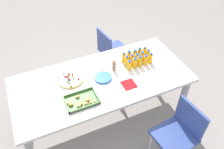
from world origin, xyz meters
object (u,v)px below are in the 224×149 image
juice_bottle_11 (146,60)px  juice_bottle_14 (129,65)px  juice_bottle_2 (135,55)px  juice_bottle_8 (132,59)px  juice_bottle_3 (129,56)px  party_table (102,82)px  juice_bottle_4 (124,58)px  juice_bottle_12 (140,61)px  cardboard_tube (114,65)px  juice_bottle_10 (150,58)px  napkin_stack (129,84)px  juice_bottle_6 (142,56)px  juice_bottle_9 (127,61)px  chair_far_left (180,131)px  juice_bottle_5 (148,55)px  plate_stack (103,77)px  chair_near_left (111,49)px  juice_bottle_1 (139,53)px  juice_bottle_13 (135,63)px  juice_bottle_7 (137,58)px  fruit_pizza (71,79)px  snack_tray (81,101)px  juice_bottle_0 (145,52)px

juice_bottle_11 → juice_bottle_14: size_ratio=1.02×
juice_bottle_2 → juice_bottle_8: (0.08, 0.07, 0.00)m
juice_bottle_2 → juice_bottle_3: size_ratio=0.97×
party_table → juice_bottle_3: 0.50m
party_table → juice_bottle_4: 0.43m
juice_bottle_12 → cardboard_tube: bearing=-9.8°
juice_bottle_10 → napkin_stack: size_ratio=0.98×
juice_bottle_6 → juice_bottle_8: (0.14, 0.00, 0.00)m
juice_bottle_9 → juice_bottle_10: bearing=165.2°
juice_bottle_12 → juice_bottle_10: bearing=177.6°
chair_far_left → party_table: bearing=25.7°
juice_bottle_3 → juice_bottle_5: 0.24m
juice_bottle_4 → plate_stack: (0.36, 0.17, -0.06)m
chair_near_left → juice_bottle_5: size_ratio=5.54×
juice_bottle_8 → juice_bottle_10: 0.23m
juice_bottle_9 → juice_bottle_11: 0.24m
juice_bottle_1 → juice_bottle_14: 0.27m
juice_bottle_4 → juice_bottle_13: juice_bottle_13 is taller
juice_bottle_5 → juice_bottle_8: (0.22, -0.01, -0.00)m
juice_bottle_13 → juice_bottle_10: bearing=179.9°
chair_far_left → juice_bottle_8: size_ratio=5.93×
juice_bottle_6 → juice_bottle_10: (-0.07, 0.08, 0.01)m
juice_bottle_7 → juice_bottle_9: (0.14, -0.00, 0.00)m
juice_bottle_9 → napkin_stack: (0.13, 0.32, -0.06)m
party_table → chair_near_left: size_ratio=2.51×
juice_bottle_13 → fruit_pizza: size_ratio=0.48×
juice_bottle_7 → snack_tray: 0.92m
juice_bottle_2 → juice_bottle_8: juice_bottle_8 is taller
juice_bottle_3 → juice_bottle_11: (-0.15, 0.15, -0.00)m
chair_far_left → snack_tray: 1.10m
juice_bottle_1 → chair_near_left: bearing=-77.8°
juice_bottle_5 → juice_bottle_6: juice_bottle_5 is taller
juice_bottle_1 → juice_bottle_4: 0.23m
juice_bottle_5 → juice_bottle_12: bearing=23.5°
chair_far_left → fruit_pizza: size_ratio=2.73×
juice_bottle_11 → napkin_stack: 0.44m
chair_near_left → juice_bottle_9: bearing=-15.4°
juice_bottle_0 → juice_bottle_14: bearing=27.6°
juice_bottle_4 → napkin_stack: bearing=72.0°
juice_bottle_13 → juice_bottle_7: bearing=-134.8°
juice_bottle_3 → cardboard_tube: cardboard_tube is taller
juice_bottle_12 → cardboard_tube: same height
juice_bottle_8 → juice_bottle_14: juice_bottle_8 is taller
juice_bottle_5 → juice_bottle_11: size_ratio=1.10×
juice_bottle_13 → juice_bottle_4: bearing=-63.0°
juice_bottle_4 → juice_bottle_7: (-0.15, 0.08, -0.00)m
party_table → juice_bottle_14: bearing=-176.7°
juice_bottle_8 → plate_stack: size_ratio=0.68×
juice_bottle_0 → juice_bottle_13: juice_bottle_13 is taller
chair_near_left → juice_bottle_1: 0.70m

